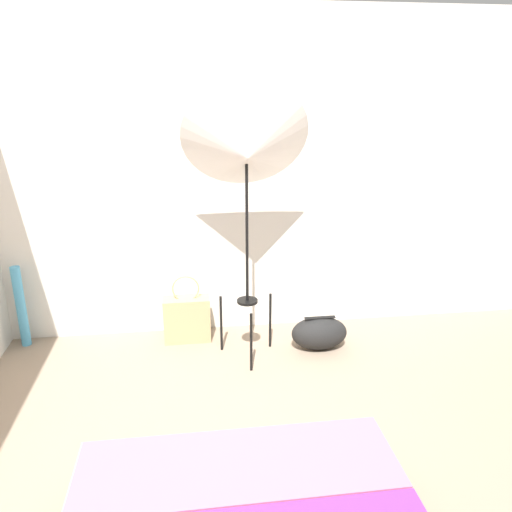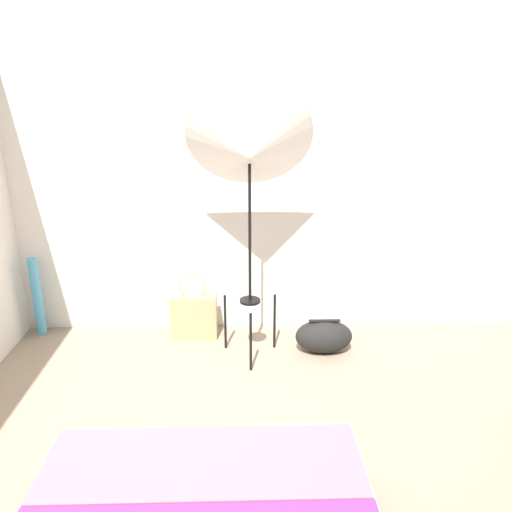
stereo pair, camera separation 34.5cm
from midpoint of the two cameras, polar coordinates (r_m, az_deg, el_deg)
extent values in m
cube|color=silver|center=(4.06, -8.34, 8.67)|extent=(8.00, 0.05, 2.60)
cube|color=#D6668E|center=(2.42, -6.52, -22.91)|extent=(1.42, 0.47, 0.04)
cylinder|color=black|center=(3.68, -3.28, -9.90)|extent=(0.02, 0.02, 0.46)
cylinder|color=black|center=(3.98, -6.51, -7.73)|extent=(0.02, 0.02, 0.46)
cylinder|color=black|center=(4.00, -0.85, -7.44)|extent=(0.02, 0.02, 0.46)
cylinder|color=black|center=(3.79, -3.62, -5.21)|extent=(0.16, 0.16, 0.02)
cylinder|color=black|center=(3.59, -3.80, 3.19)|extent=(0.02, 0.02, 1.15)
cone|color=white|center=(3.49, -4.00, 12.32)|extent=(0.90, 0.69, 0.88)
cube|color=tan|center=(4.19, -10.25, -7.18)|extent=(0.38, 0.17, 0.37)
torus|color=tan|center=(4.08, -10.46, -3.74)|extent=(0.22, 0.01, 0.22)
ellipsoid|color=black|center=(4.04, 4.80, -8.82)|extent=(0.45, 0.26, 0.26)
cube|color=black|center=(3.98, 4.85, -7.09)|extent=(0.25, 0.04, 0.01)
cylinder|color=#4CA3D1|center=(4.48, -27.33, -5.22)|extent=(0.07, 0.07, 0.67)
camera|label=1|loc=(0.17, -92.86, -0.96)|focal=35.00mm
camera|label=2|loc=(0.17, 87.14, 0.96)|focal=35.00mm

